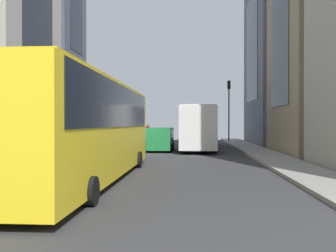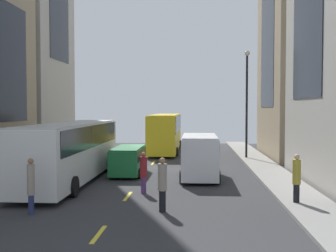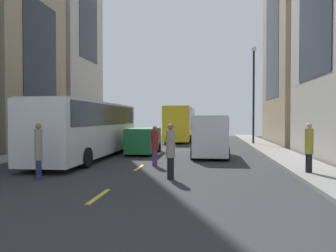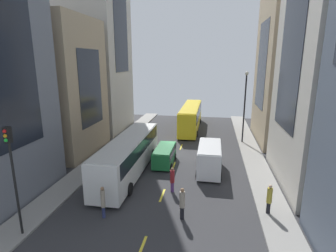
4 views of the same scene
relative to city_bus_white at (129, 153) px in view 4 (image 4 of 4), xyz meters
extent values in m
plane|color=#333335|center=(3.77, 5.40, -2.01)|extent=(42.36, 42.36, 0.00)
cube|color=gray|center=(-4.27, 5.40, -1.93)|extent=(2.27, 44.00, 0.15)
cube|color=gray|center=(11.81, 5.40, -1.93)|extent=(2.27, 44.00, 0.15)
cube|color=yellow|center=(3.77, -9.60, -2.00)|extent=(0.16, 2.00, 0.01)
cube|color=yellow|center=(3.77, -3.60, -2.00)|extent=(0.16, 2.00, 0.01)
cube|color=yellow|center=(3.77, 2.40, -2.00)|extent=(0.16, 2.00, 0.01)
cube|color=yellow|center=(3.77, 8.40, -2.00)|extent=(0.16, 2.00, 0.01)
cube|color=yellow|center=(3.77, 14.40, -2.00)|extent=(0.16, 2.00, 0.01)
cube|color=yellow|center=(3.77, 20.40, -2.00)|extent=(0.16, 2.00, 0.01)
cube|color=yellow|center=(3.77, 26.40, -2.00)|extent=(0.16, 2.00, 0.01)
cube|color=tan|center=(-10.45, 4.73, 5.29)|extent=(9.68, 9.12, 14.61)
cube|color=#1E232D|center=(-10.45, 4.73, 5.29)|extent=(9.77, 5.02, 8.03)
cube|color=tan|center=(16.42, 13.40, 7.54)|extent=(6.54, 11.15, 19.10)
cube|color=#1E232D|center=(16.42, 13.40, 7.54)|extent=(6.61, 6.13, 10.51)
cube|color=silver|center=(0.00, 0.00, -0.23)|extent=(2.55, 12.78, 3.00)
cube|color=black|center=(0.00, 0.00, 0.62)|extent=(2.60, 11.75, 1.20)
cube|color=beige|center=(0.00, 0.00, 1.31)|extent=(2.45, 12.27, 0.08)
cylinder|color=black|center=(-1.17, 3.96, -1.51)|extent=(0.46, 1.00, 1.00)
cylinder|color=black|center=(1.17, 3.96, -1.51)|extent=(0.46, 1.00, 1.00)
cylinder|color=black|center=(-1.17, -3.96, -1.51)|extent=(0.46, 1.00, 1.00)
cylinder|color=black|center=(1.17, -3.96, -1.51)|extent=(0.46, 1.00, 1.00)
cube|color=yellow|center=(4.12, 17.32, -0.15)|extent=(2.45, 13.11, 3.30)
cube|color=black|center=(4.12, 17.32, 0.71)|extent=(2.50, 12.06, 1.48)
cube|color=gold|center=(4.12, 17.32, 1.54)|extent=(2.35, 12.58, 0.08)
cylinder|color=black|center=(2.99, 21.39, -1.63)|extent=(0.44, 0.76, 0.76)
cylinder|color=black|center=(5.25, 21.39, -1.63)|extent=(0.44, 0.76, 0.76)
cylinder|color=black|center=(2.99, 13.26, -1.63)|extent=(0.44, 0.76, 0.76)
cylinder|color=black|center=(5.25, 13.26, -1.63)|extent=(0.44, 0.76, 0.76)
cube|color=white|center=(7.23, 1.58, -0.66)|extent=(2.05, 5.26, 2.30)
cube|color=black|center=(7.23, 1.58, 0.09)|extent=(2.09, 4.84, 0.69)
cube|color=silver|center=(7.23, 1.58, 0.53)|extent=(1.97, 5.05, 0.08)
cylinder|color=black|center=(6.29, 3.21, -1.65)|extent=(0.37, 0.72, 0.72)
cylinder|color=black|center=(8.18, 3.21, -1.65)|extent=(0.37, 0.72, 0.72)
cylinder|color=black|center=(6.29, -0.05, -1.65)|extent=(0.37, 0.72, 0.72)
cylinder|color=black|center=(8.18, -0.05, -1.65)|extent=(0.37, 0.72, 0.72)
cube|color=#1E7238|center=(2.77, 2.79, -1.09)|extent=(1.72, 4.46, 1.50)
cube|color=black|center=(2.77, 2.79, -0.71)|extent=(1.75, 4.10, 0.63)
cube|color=#1A612F|center=(2.77, 2.79, -0.30)|extent=(1.65, 4.28, 0.08)
cylinder|color=black|center=(1.98, 4.18, -1.70)|extent=(0.31, 0.62, 0.62)
cylinder|color=black|center=(3.56, 4.18, -1.70)|extent=(0.31, 0.62, 0.62)
cylinder|color=black|center=(1.98, 1.41, -1.70)|extent=(0.31, 0.62, 0.62)
cylinder|color=black|center=(3.56, 1.41, -1.70)|extent=(0.31, 0.62, 0.62)
cylinder|color=#593372|center=(4.44, -2.87, -1.61)|extent=(0.26, 0.26, 0.80)
cylinder|color=maroon|center=(4.44, -2.87, -0.70)|extent=(0.35, 0.35, 1.02)
sphere|color=#8C6647|center=(4.44, -2.87, -0.08)|extent=(0.23, 0.23, 0.23)
cylinder|color=navy|center=(0.51, -7.18, -1.62)|extent=(0.22, 0.22, 0.77)
cylinder|color=gray|center=(0.51, -7.18, -0.63)|extent=(0.30, 0.30, 1.22)
sphere|color=#8C6647|center=(0.51, -7.18, 0.10)|extent=(0.24, 0.24, 0.24)
cylinder|color=black|center=(5.65, -6.45, -1.58)|extent=(0.28, 0.28, 0.87)
cylinder|color=gray|center=(5.65, -6.45, -0.60)|extent=(0.37, 0.37, 1.09)
sphere|color=#8C6647|center=(5.65, -6.45, 0.07)|extent=(0.25, 0.25, 0.25)
cylinder|color=black|center=(11.31, -5.03, -1.47)|extent=(0.26, 0.26, 0.78)
cylinder|color=gold|center=(11.31, -5.03, -0.54)|extent=(0.35, 0.35, 1.06)
sphere|color=beige|center=(11.31, -5.03, 0.10)|extent=(0.23, 0.23, 0.23)
cylinder|color=black|center=(-3.54, -9.76, 0.96)|extent=(0.14, 0.14, 5.64)
cube|color=black|center=(-3.54, -9.76, 4.23)|extent=(0.32, 0.32, 0.90)
sphere|color=red|center=(-3.54, -9.93, 4.48)|extent=(0.20, 0.20, 0.20)
sphere|color=orange|center=(-3.54, -9.93, 4.23)|extent=(0.20, 0.20, 0.20)
sphere|color=green|center=(-3.54, -9.93, 3.98)|extent=(0.20, 0.20, 0.20)
cylinder|color=black|center=(11.18, 11.33, 2.31)|extent=(0.18, 0.18, 8.34)
sphere|color=silver|center=(11.18, 11.33, 6.66)|extent=(0.44, 0.44, 0.44)
camera|label=1|loc=(0.32, 30.57, 0.09)|focal=39.55mm
camera|label=2|loc=(6.95, -23.06, 2.17)|focal=44.51mm
camera|label=3|loc=(7.13, -19.56, 0.41)|focal=35.75mm
camera|label=4|loc=(7.37, -21.87, 8.14)|focal=28.32mm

